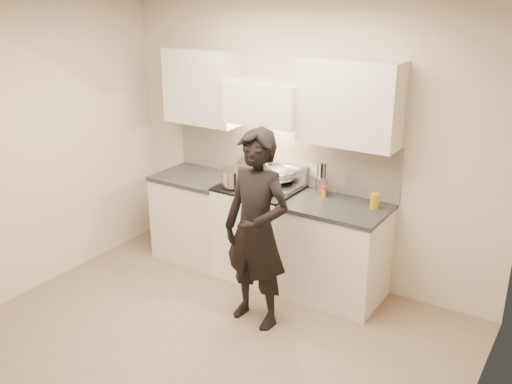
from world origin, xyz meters
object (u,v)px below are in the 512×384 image
wok (279,175)px  person (257,230)px  counter_right (335,251)px  stove (260,230)px  utensil_crock (322,184)px

wok → person: person is taller
counter_right → wok: wok is taller
stove → utensil_crock: (0.57, 0.19, 0.54)m
stove → wok: (0.13, 0.14, 0.57)m
counter_right → wok: (-0.70, 0.14, 0.58)m
stove → counter_right: size_ratio=1.04×
counter_right → person: size_ratio=0.53×
stove → utensil_crock: bearing=18.7°
stove → wok: 0.60m
stove → wok: bearing=47.6°
stove → wok: wok is taller
counter_right → person: bearing=-116.9°
person → utensil_crock: bearing=87.4°
stove → utensil_crock: 0.81m
utensil_crock → person: 0.97m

